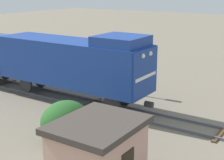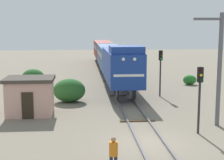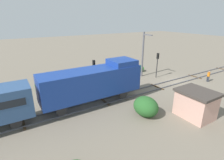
% 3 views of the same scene
% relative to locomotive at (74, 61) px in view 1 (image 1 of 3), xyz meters
% --- Properties ---
extents(locomotive, '(2.90, 11.60, 4.60)m').
position_rel_locomotive_xyz_m(locomotive, '(0.00, 0.00, 0.00)').
color(locomotive, navy).
rests_on(locomotive, railway_track).
extents(traffic_signal_mid, '(0.32, 0.34, 4.24)m').
position_rel_locomotive_xyz_m(traffic_signal_mid, '(3.40, -1.70, 0.17)').
color(traffic_signal_mid, '#262628').
rests_on(traffic_signal_mid, ground).
extents(relay_hut, '(3.50, 2.90, 2.74)m').
position_rel_locomotive_xyz_m(relay_hut, '(-7.50, -7.31, -1.38)').
color(relay_hut, '#D19E8C').
rests_on(relay_hut, ground).
extents(bush_mid, '(2.72, 2.23, 1.98)m').
position_rel_locomotive_xyz_m(bush_mid, '(-4.82, -3.30, -1.78)').
color(bush_mid, '#265A26').
rests_on(bush_mid, ground).
extents(bush_back, '(1.47, 1.21, 1.07)m').
position_rel_locomotive_xyz_m(bush_back, '(8.16, 4.46, -2.24)').
color(bush_back, '#256B26').
rests_on(bush_back, ground).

